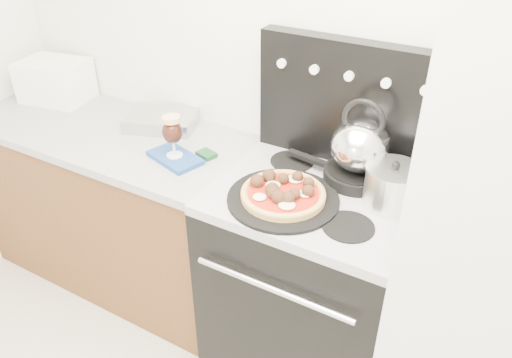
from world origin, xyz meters
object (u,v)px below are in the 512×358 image
Objects in this scene: base_cabinet at (120,208)px; skillet at (356,175)px; pizza at (283,192)px; stove_body at (310,284)px; toaster_oven at (55,81)px; tea_kettle at (361,142)px; oven_mitt at (175,158)px; stock_pot at (392,188)px; beer_glass at (173,136)px; pizza_pan at (283,199)px.

skillet is at bearing 5.86° from base_cabinet.
stove_body is at bearing 54.12° from pizza.
toaster_oven reaches higher than skillet.
stove_body is at bearing -110.19° from tea_kettle.
pizza reaches higher than stove_body.
oven_mitt is 1.22× the size of stock_pot.
skillet is (0.18, 0.27, -0.01)m from pizza.
tea_kettle is at bearing -11.01° from toaster_oven.
stove_body is 4.50× the size of stock_pot.
pizza is at bearing -125.88° from stove_body.
beer_glass is (-0.63, -0.05, 0.57)m from stove_body.
tea_kettle is (0.18, 0.27, 0.13)m from pizza.
tea_kettle is (0.73, 0.20, 0.18)m from oven_mitt.
pizza is at bearing -7.03° from beer_glass.
oven_mitt is 0.10m from beer_glass.
beer_glass is 0.56m from pizza.
stove_body is 3.44× the size of skillet.
tea_kettle is at bearing 55.48° from pizza_pan.
tea_kettle is at bearing 15.18° from beer_glass.
tea_kettle is (1.20, 0.12, 0.66)m from base_cabinet.
beer_glass reaches higher than stock_pot.
tea_kettle reaches higher than oven_mitt.
oven_mitt is (0.47, -0.08, 0.48)m from base_cabinet.
toaster_oven reaches higher than oven_mitt.
oven_mitt is at bearing -23.29° from toaster_oven.
stove_body is 0.53m from skillet.
tea_kettle is (1.66, -0.01, 0.08)m from toaster_oven.
pizza is 1.58× the size of stock_pot.
toaster_oven is 1.30× the size of skillet.
beer_glass is at bearing -164.82° from skillet.
pizza is at bearing -124.52° from skillet.
tea_kettle reaches higher than pizza.
skillet is at bearing 0.00° from tea_kettle.
stove_body is 3.70× the size of oven_mitt.
oven_mitt is 0.90m from stock_pot.
beer_glass is (0.93, -0.21, 0.01)m from toaster_oven.
pizza_pan is 0.36m from tea_kettle.
pizza is at bearing -7.03° from oven_mitt.
pizza is 1.26× the size of tea_kettle.
pizza is (0.00, 0.00, 0.03)m from pizza_pan.
stove_body reaches higher than base_cabinet.
skillet is (1.20, 0.12, 0.51)m from base_cabinet.
stove_body is 0.61m from stock_pot.
pizza_pan is at bearing -125.88° from stove_body.
pizza reaches higher than base_cabinet.
beer_glass reaches higher than oven_mitt.
tea_kettle is 1.25× the size of stock_pot.
base_cabinet is 1.38m from tea_kettle.
pizza is (-0.09, -0.12, 0.52)m from stove_body.
pizza_pan is at bearing -7.03° from beer_glass.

